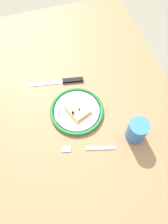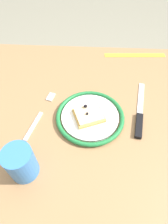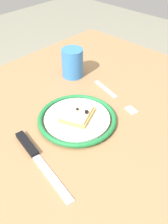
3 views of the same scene
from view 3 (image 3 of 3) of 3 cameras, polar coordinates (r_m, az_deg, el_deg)
dining_table at (r=0.73m, az=-5.52°, el=-8.36°), size 1.18×0.82×0.73m
plate at (r=0.69m, az=-1.58°, el=-1.52°), size 0.22×0.22×0.02m
pizza_slice_near at (r=0.68m, az=-1.53°, el=-0.46°), size 0.11×0.10×0.03m
knife at (r=0.62m, az=-11.47°, el=-8.96°), size 0.06×0.24×0.01m
fork at (r=0.79m, az=6.99°, el=3.54°), size 0.07×0.20×0.00m
cup at (r=0.87m, az=-2.64°, el=11.10°), size 0.07×0.07×0.10m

